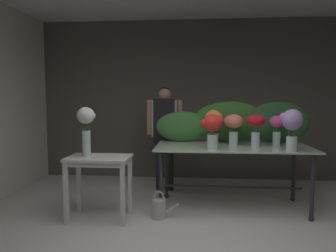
# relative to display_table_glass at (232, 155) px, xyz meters

# --- Properties ---
(ground_plane) EXTENTS (7.54, 7.54, 0.00)m
(ground_plane) POSITION_rel_display_table_glass_xyz_m (-0.50, -0.00, -0.73)
(ground_plane) COLOR silver
(wall_back) EXTENTS (5.80, 0.12, 2.89)m
(wall_back) POSITION_rel_display_table_glass_xyz_m (-0.50, 1.67, 0.71)
(wall_back) COLOR #5B564C
(wall_back) RESTS_ON ground
(display_table_glass) EXTENTS (2.04, 0.96, 0.86)m
(display_table_glass) POSITION_rel_display_table_glass_xyz_m (0.00, 0.00, 0.00)
(display_table_glass) COLOR beige
(display_table_glass) RESTS_ON ground
(side_table_white) EXTENTS (0.76, 0.50, 0.78)m
(side_table_white) POSITION_rel_display_table_glass_xyz_m (-1.67, -0.52, -0.07)
(side_table_white) COLOR silver
(side_table_white) RESTS_ON ground
(florist) EXTENTS (0.58, 0.24, 1.65)m
(florist) POSITION_rel_display_table_glass_xyz_m (-0.99, 0.79, 0.29)
(florist) COLOR #232328
(florist) RESTS_ON ground
(foliage_backdrop) EXTENTS (2.18, 0.23, 0.59)m
(foliage_backdrop) POSITION_rel_display_table_glass_xyz_m (0.08, 0.36, 0.40)
(foliage_backdrop) COLOR #387033
(foliage_backdrop) RESTS_ON display_table_glass
(vase_lilac_roses) EXTENTS (0.28, 0.24, 0.51)m
(vase_lilac_roses) POSITION_rel_display_table_glass_xyz_m (0.66, -0.36, 0.44)
(vase_lilac_roses) COLOR silver
(vase_lilac_roses) RESTS_ON display_table_glass
(vase_scarlet_carnations) EXTENTS (0.29, 0.24, 0.44)m
(vase_scarlet_carnations) POSITION_rel_display_table_glass_xyz_m (-0.29, -0.30, 0.40)
(vase_scarlet_carnations) COLOR silver
(vase_scarlet_carnations) RESTS_ON display_table_glass
(vase_coral_anemones) EXTENTS (0.26, 0.26, 0.42)m
(vase_coral_anemones) POSITION_rel_display_table_glass_xyz_m (0.01, 0.06, 0.39)
(vase_coral_anemones) COLOR silver
(vase_coral_anemones) RESTS_ON display_table_glass
(vase_crimson_lilies) EXTENTS (0.26, 0.24, 0.43)m
(vase_crimson_lilies) POSITION_rel_display_table_glass_xyz_m (0.29, -0.06, 0.41)
(vase_crimson_lilies) COLOR silver
(vase_crimson_lilies) RESTS_ON display_table_glass
(vase_fuchsia_dahlias) EXTENTS (0.20, 0.19, 0.41)m
(vase_fuchsia_dahlias) POSITION_rel_display_table_glass_xyz_m (0.59, 0.08, 0.37)
(vase_fuchsia_dahlias) COLOR silver
(vase_fuchsia_dahlias) RESTS_ON display_table_glass
(vase_sunset_peonies) EXTENTS (0.24, 0.24, 0.48)m
(vase_sunset_peonies) POSITION_rel_display_table_glass_xyz_m (-0.24, 0.17, 0.42)
(vase_sunset_peonies) COLOR silver
(vase_sunset_peonies) RESTS_ON display_table_glass
(vase_white_roses_tall) EXTENTS (0.22, 0.21, 0.60)m
(vase_white_roses_tall) POSITION_rel_display_table_glass_xyz_m (-1.82, -0.52, 0.43)
(vase_white_roses_tall) COLOR silver
(vase_white_roses_tall) RESTS_ON side_table_white
(watering_can) EXTENTS (0.35, 0.18, 0.34)m
(watering_can) POSITION_rel_display_table_glass_xyz_m (-0.94, -0.45, -0.60)
(watering_can) COLOR #B7B2A8
(watering_can) RESTS_ON ground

